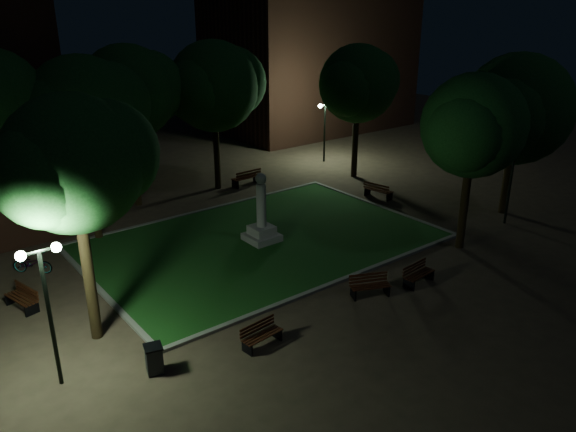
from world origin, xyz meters
name	(u,v)px	position (x,y,z in m)	size (l,w,h in m)	color
ground	(289,256)	(0.00, 0.00, 0.00)	(80.00, 80.00, 0.00)	#4B3A2B
lawn	(262,241)	(0.00, 2.00, 0.04)	(15.00, 10.00, 0.08)	#1B4D18
lawn_kerb	(262,241)	(0.00, 2.00, 0.06)	(15.40, 10.40, 0.12)	slate
monument	(262,222)	(0.00, 2.00, 0.96)	(1.40, 1.40, 3.20)	gray
building_far	(310,56)	(18.00, 20.00, 6.00)	(16.00, 10.00, 12.00)	#4D281B
tree_west	(76,164)	(-8.70, -0.99, 5.88)	(5.12, 4.18, 7.98)	black
tree_north_wl	(85,111)	(-5.63, 6.99, 5.94)	(5.83, 4.76, 8.32)	black
tree_north_er	(215,86)	(2.68, 10.01, 5.92)	(6.19, 5.05, 8.45)	black
tree_ne	(359,84)	(10.65, 6.80, 5.73)	(5.70, 4.65, 8.06)	black
tree_east	(518,109)	(12.22, -2.62, 5.40)	(6.68, 5.45, 8.12)	black
tree_se	(475,126)	(6.75, -3.95, 5.50)	(5.36, 4.38, 7.69)	black
tree_far_north	(130,92)	(-2.23, 10.21, 6.01)	(5.92, 4.83, 8.43)	black
lamppost_sw	(45,290)	(-10.49, -2.71, 3.04)	(1.18, 0.28, 4.32)	black
lamppost_se	(514,161)	(10.86, -3.55, 3.18)	(1.18, 0.28, 4.56)	black
lamppost_ne	(325,120)	(11.39, 10.60, 2.83)	(1.18, 0.28, 3.99)	black
bench_near_left	(370,286)	(0.27, -4.55, 0.39)	(1.60, 1.10, 0.83)	black
bench_near_right	(418,274)	(2.45, -5.03, 0.38)	(1.52, 0.64, 0.81)	black
bench_west_near	(261,335)	(-4.82, -4.71, 0.37)	(1.47, 0.63, 0.78)	black
bench_left_side	(23,298)	(-10.19, 2.44, 0.39)	(0.89, 1.59, 0.83)	black
bench_right_side	(378,191)	(8.65, 2.97, 0.42)	(0.88, 1.72, 0.90)	black
bench_far_side	(247,178)	(4.15, 9.36, 0.47)	(1.83, 0.72, 0.99)	black
trash_bin	(154,359)	(-8.12, -3.90, 0.46)	(0.64, 0.64, 0.90)	black
bicycle	(32,263)	(-9.13, 5.16, 0.43)	(0.57, 1.63, 0.85)	black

